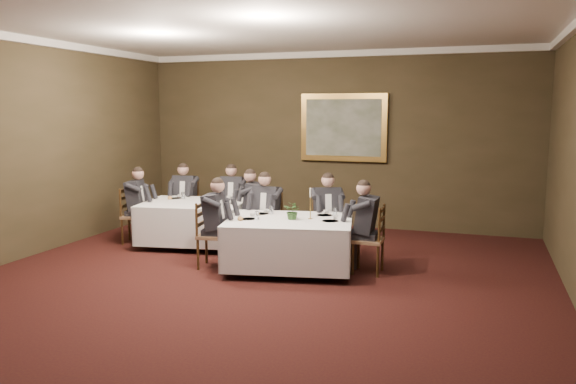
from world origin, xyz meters
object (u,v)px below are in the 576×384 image
Objects in this scene: chair_sec_backright at (233,220)px; painting at (343,128)px; diner_main_endright at (368,238)px; diner_sec_backright at (233,208)px; diner_sec_endright at (255,218)px; chair_main_endright at (369,254)px; chair_sec_backleft at (186,219)px; chair_sec_endleft at (135,227)px; table_main at (289,240)px; diner_main_endleft at (213,234)px; diner_main_backleft at (267,223)px; chair_main_backright at (326,238)px; chair_main_endleft at (213,249)px; candlestick at (310,207)px; table_second at (194,220)px; chair_main_backleft at (267,236)px; diner_sec_endleft at (135,214)px; diner_sec_backleft at (186,207)px; chair_sec_endright at (256,231)px; diner_main_backright at (327,224)px; centerpiece at (293,210)px.

painting reaches higher than chair_sec_backright.
diner_main_endright is 3.32m from diner_sec_backright.
diner_sec_endright is at bearing -114.04° from painting.
chair_sec_backright is 0.74× the size of diner_sec_endright.
chair_main_endright is 4.10m from chair_sec_backleft.
chair_sec_endleft is (-4.30, 0.49, 0.00)m from chair_main_endright.
table_main is 1.54× the size of diner_main_endleft.
diner_main_endright is at bearing -120.22° from diner_sec_endright.
diner_main_backleft is 1.01m from chair_main_backright.
candlestick is at bearing 96.10° from chair_main_endleft.
diner_main_endleft is (0.95, -1.14, 0.06)m from table_second.
chair_main_endleft and chair_sec_endleft have the same top height.
diner_sec_endleft is (-2.48, -0.10, 0.23)m from chair_main_backleft.
diner_sec_endleft is at bearing 55.79° from diner_sec_backleft.
chair_main_endleft is 2.20m from chair_sec_backright.
chair_sec_endright is (-1.28, 0.07, 0.00)m from chair_main_backright.
chair_main_backleft is 0.74× the size of diner_sec_backleft.
diner_sec_backleft and diner_sec_endleft have the same top height.
painting is at bearing -107.38° from chair_main_backright.
diner_main_endleft is 1.36m from chair_sec_endright.
diner_main_backleft is 1.54m from chair_sec_backright.
candlestick is (-0.01, -0.88, 0.43)m from diner_main_backright.
painting reaches higher than centerpiece.
diner_main_backright is 1.00× the size of diner_main_endleft.
table_second is 1.94× the size of chair_sec_endright.
chair_main_backleft is 1.00× the size of chair_sec_backleft.
candlestick is at bearing 97.11° from diner_main_endright.
candlestick is at bearing 29.88° from centerpiece.
diner_main_endleft is 1.35× the size of chair_sec_backleft.
chair_sec_backright is (0.92, 0.17, -0.23)m from diner_sec_backleft.
table_second is 1.49m from chair_main_endleft.
table_main is at bearing 93.34° from diner_main_endleft.
chair_main_backleft is (1.40, -0.09, -0.17)m from table_second.
chair_main_backright is at bearing 149.18° from chair_sec_backright.
diner_sec_backleft is at bearing 148.11° from centerpiece.
diner_main_backleft is 1.17m from chair_main_endleft.
chair_sec_backleft reaches higher than table_main.
diner_sec_endright is 0.77× the size of painting.
diner_main_endright reaches higher than table_second.
diner_main_backright is 1.30m from diner_sec_endright.
chair_main_backright is at bearing 77.01° from centerpiece.
diner_sec_backright is at bearing -171.45° from diner_main_endleft.
diner_main_backright is 1.00× the size of diner_sec_endright.
painting is at bearing 154.00° from chair_main_endleft.
diner_main_endleft is 4.85× the size of centerpiece.
chair_sec_backleft is 1.81m from diner_sec_endright.
diner_main_endright is 4.30m from diner_sec_endleft.
chair_sec_endleft is at bearing -90.00° from diner_sec_endleft.
table_second is 1.41m from diner_main_backleft.
diner_main_backleft is (-0.00, -0.01, 0.23)m from chair_main_backleft.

